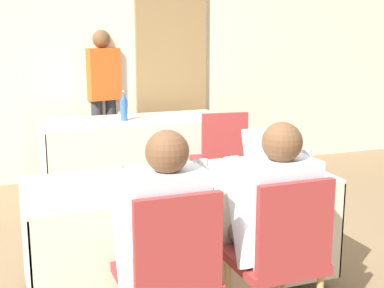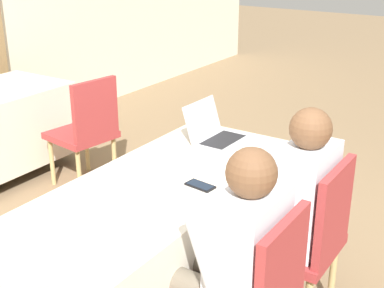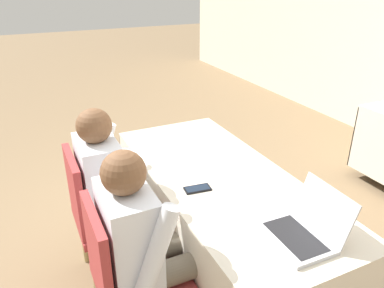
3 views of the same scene
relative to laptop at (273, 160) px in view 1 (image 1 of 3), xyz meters
The scene contains 14 objects.
wall_back 2.94m from the laptop, 103.04° to the left, with size 12.00×0.06×2.70m.
curtain_panel 2.81m from the laptop, 84.93° to the left, with size 0.81×0.04×2.65m.
conference_table_near 0.69m from the laptop, behind, with size 1.80×0.76×0.73m.
conference_table_far 2.14m from the laptop, 99.60° to the left, with size 1.80×0.76×0.73m.
laptop is the anchor object (origin of this frame).
cell_phone 0.63m from the laptop, 156.35° to the right, with size 0.09×0.16×0.01m.
paper_beside_laptop 0.93m from the laptop, behind, with size 0.27×0.34×0.00m.
water_bottle 2.13m from the laptop, 102.80° to the left, with size 0.07×0.07×0.29m.
chair_near_left 1.23m from the laptop, 141.89° to the right, with size 0.44×0.44×0.90m.
chair_near_right 0.87m from the laptop, 115.70° to the right, with size 0.44×0.44×0.90m.
chair_far_spare 1.34m from the laptop, 80.88° to the left, with size 0.50×0.50×0.90m.
person_checkered_shirt 1.15m from the laptop, 145.96° to the right, with size 0.50×0.52×1.16m.
person_white_shirt 0.74m from the laptop, 119.20° to the right, with size 0.50×0.52×1.16m.
person_red_shirt 2.83m from the laptop, 100.77° to the left, with size 0.37×0.26×1.59m.
Camera 1 is at (-1.02, -2.88, 1.60)m, focal length 50.00 mm.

